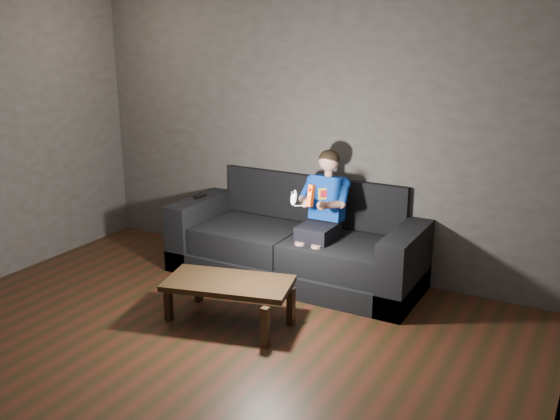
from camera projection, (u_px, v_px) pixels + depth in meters
The scene contains 8 objects.
floor at pixel (154, 379), 4.34m from camera, with size 5.00×5.00×0.00m, color black.
back_wall at pixel (314, 134), 6.05m from camera, with size 5.00×0.04×2.70m, color #35312E.
sofa at pixel (299, 245), 6.07m from camera, with size 2.44×1.06×0.94m.
child at pixel (323, 205), 5.75m from camera, with size 0.46×0.57×1.13m.
wii_remote_red at pixel (311, 196), 5.28m from camera, with size 0.06×0.08×0.19m.
nunchuk_white at pixel (294, 198), 5.38m from camera, with size 0.07×0.09×0.14m.
wii_remote_black at pixel (200, 196), 6.40m from camera, with size 0.05×0.16×0.03m.
coffee_table at pixel (229, 286), 5.08m from camera, with size 1.12×0.75×0.37m.
Camera 1 is at (2.62, -2.92, 2.37)m, focal length 40.00 mm.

